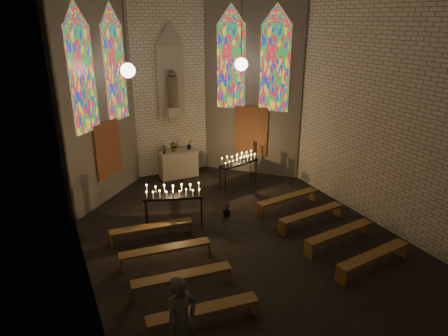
{
  "coord_description": "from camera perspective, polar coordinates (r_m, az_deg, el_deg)",
  "views": [
    {
      "loc": [
        -4.52,
        -8.01,
        5.69
      ],
      "look_at": [
        -0.07,
        1.32,
        1.76
      ],
      "focal_mm": 32.0,
      "sensor_mm": 36.0,
      "label": 1
    }
  ],
  "objects": [
    {
      "name": "altar",
      "position": [
        15.12,
        -6.52,
        0.59
      ],
      "size": [
        1.4,
        0.6,
        1.0
      ],
      "primitive_type": "cube",
      "color": "#AFA88E",
      "rests_on": "ground"
    },
    {
      "name": "pew_left_3",
      "position": [
        8.22,
        -2.97,
        -19.77
      ],
      "size": [
        2.24,
        0.55,
        0.43
      ],
      "rotation": [
        0.0,
        0.0,
        -0.11
      ],
      "color": "brown",
      "rests_on": "ground"
    },
    {
      "name": "pew_left_0",
      "position": [
        11.06,
        -10.28,
        -8.46
      ],
      "size": [
        2.24,
        0.55,
        0.43
      ],
      "rotation": [
        0.0,
        0.0,
        -0.11
      ],
      "color": "brown",
      "rests_on": "ground"
    },
    {
      "name": "floor",
      "position": [
        10.82,
        3.4,
        -10.97
      ],
      "size": [
        12.0,
        12.0,
        0.0
      ],
      "primitive_type": "plane",
      "color": "black",
      "rests_on": "ground"
    },
    {
      "name": "pew_left_1",
      "position": [
        10.06,
        -8.37,
        -11.54
      ],
      "size": [
        2.24,
        0.55,
        0.43
      ],
      "rotation": [
        0.0,
        0.0,
        -0.11
      ],
      "color": "brown",
      "rests_on": "ground"
    },
    {
      "name": "pew_right_2",
      "position": [
        11.08,
        16.2,
        -8.95
      ],
      "size": [
        2.24,
        0.55,
        0.43
      ],
      "rotation": [
        0.0,
        0.0,
        0.11
      ],
      "color": "brown",
      "rests_on": "ground"
    },
    {
      "name": "room",
      "position": [
        12.41,
        -3.88,
        11.6
      ],
      "size": [
        8.22,
        12.43,
        7.0
      ],
      "color": "beige",
      "rests_on": "ground"
    },
    {
      "name": "pew_right_0",
      "position": [
        12.73,
        9.15,
        -4.3
      ],
      "size": [
        2.24,
        0.55,
        0.43
      ],
      "rotation": [
        0.0,
        0.0,
        0.11
      ],
      "color": "brown",
      "rests_on": "ground"
    },
    {
      "name": "votive_stand_right",
      "position": [
        13.94,
        2.11,
        1.02
      ],
      "size": [
        1.59,
        0.73,
        1.13
      ],
      "rotation": [
        0.0,
        0.0,
        0.25
      ],
      "color": "black",
      "rests_on": "ground"
    },
    {
      "name": "flower_vase_right",
      "position": [
        15.1,
        -4.97,
        3.37
      ],
      "size": [
        0.23,
        0.19,
        0.37
      ],
      "primitive_type": "imported",
      "rotation": [
        0.0,
        0.0,
        0.14
      ],
      "color": "#4C723F",
      "rests_on": "altar"
    },
    {
      "name": "votive_stand_left",
      "position": [
        11.29,
        -7.27,
        -3.63
      ],
      "size": [
        1.7,
        0.93,
        1.22
      ],
      "rotation": [
        0.0,
        0.0,
        -0.34
      ],
      "color": "black",
      "rests_on": "ground"
    },
    {
      "name": "flower_vase_center",
      "position": [
        14.89,
        -7.12,
        3.15
      ],
      "size": [
        0.44,
        0.4,
        0.43
      ],
      "primitive_type": "imported",
      "rotation": [
        0.0,
        0.0,
        -0.18
      ],
      "color": "#4C723F",
      "rests_on": "altar"
    },
    {
      "name": "visitor",
      "position": [
        7.29,
        -6.06,
        -20.95
      ],
      "size": [
        0.71,
        0.57,
        1.7
      ],
      "primitive_type": "imported",
      "rotation": [
        0.0,
        0.0,
        0.3
      ],
      "color": "#43444C",
      "rests_on": "ground"
    },
    {
      "name": "flower_vase_left",
      "position": [
        14.69,
        -8.57,
        2.65
      ],
      "size": [
        0.21,
        0.17,
        0.34
      ],
      "primitive_type": "imported",
      "rotation": [
        0.0,
        0.0,
        0.28
      ],
      "color": "#4C723F",
      "rests_on": "altar"
    },
    {
      "name": "pew_left_2",
      "position": [
        9.1,
        -6.0,
        -15.26
      ],
      "size": [
        2.24,
        0.55,
        0.43
      ],
      "rotation": [
        0.0,
        0.0,
        -0.11
      ],
      "color": "brown",
      "rests_on": "ground"
    },
    {
      "name": "aisle_flower_pot",
      "position": [
        12.16,
        0.39,
        -5.96
      ],
      "size": [
        0.28,
        0.28,
        0.42
      ],
      "primitive_type": "imported",
      "rotation": [
        0.0,
        0.0,
        -0.19
      ],
      "color": "#4C723F",
      "rests_on": "ground"
    },
    {
      "name": "pew_right_1",
      "position": [
        11.87,
        12.41,
        -6.47
      ],
      "size": [
        2.24,
        0.55,
        0.43
      ],
      "rotation": [
        0.0,
        0.0,
        0.11
      ],
      "color": "brown",
      "rests_on": "ground"
    },
    {
      "name": "pew_right_3",
      "position": [
        10.36,
        20.6,
        -11.74
      ],
      "size": [
        2.24,
        0.55,
        0.43
      ],
      "rotation": [
        0.0,
        0.0,
        0.11
      ],
      "color": "brown",
      "rests_on": "ground"
    }
  ]
}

